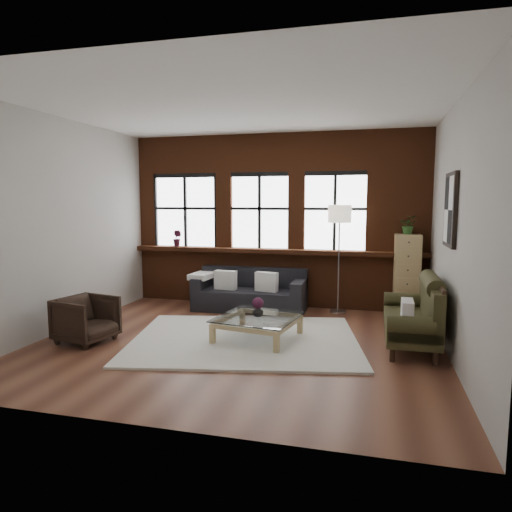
% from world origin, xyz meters
% --- Properties ---
extents(floor, '(5.50, 5.50, 0.00)m').
position_xyz_m(floor, '(0.00, 0.00, 0.00)').
color(floor, brown).
rests_on(floor, ground).
extents(ceiling, '(5.50, 5.50, 0.00)m').
position_xyz_m(ceiling, '(0.00, 0.00, 3.20)').
color(ceiling, white).
rests_on(ceiling, ground).
extents(wall_back, '(5.50, 0.00, 5.50)m').
position_xyz_m(wall_back, '(0.00, 2.50, 1.60)').
color(wall_back, '#B0ACA4').
rests_on(wall_back, ground).
extents(wall_front, '(5.50, 0.00, 5.50)m').
position_xyz_m(wall_front, '(0.00, -2.50, 1.60)').
color(wall_front, '#B0ACA4').
rests_on(wall_front, ground).
extents(wall_left, '(0.00, 5.00, 5.00)m').
position_xyz_m(wall_left, '(-2.75, 0.00, 1.60)').
color(wall_left, '#B0ACA4').
rests_on(wall_left, ground).
extents(wall_right, '(0.00, 5.00, 5.00)m').
position_xyz_m(wall_right, '(2.75, 0.00, 1.60)').
color(wall_right, '#B0ACA4').
rests_on(wall_right, ground).
extents(brick_backwall, '(5.50, 0.12, 3.20)m').
position_xyz_m(brick_backwall, '(0.00, 2.44, 1.60)').
color(brick_backwall, '#612D16').
rests_on(brick_backwall, floor).
extents(sill_ledge, '(5.50, 0.30, 0.08)m').
position_xyz_m(sill_ledge, '(0.00, 2.35, 1.04)').
color(sill_ledge, '#612D16').
rests_on(sill_ledge, brick_backwall).
extents(window_left, '(1.38, 0.10, 1.50)m').
position_xyz_m(window_left, '(-1.80, 2.45, 1.75)').
color(window_left, black).
rests_on(window_left, brick_backwall).
extents(window_mid, '(1.38, 0.10, 1.50)m').
position_xyz_m(window_mid, '(-0.30, 2.45, 1.75)').
color(window_mid, black).
rests_on(window_mid, brick_backwall).
extents(window_right, '(1.38, 0.10, 1.50)m').
position_xyz_m(window_right, '(1.10, 2.45, 1.75)').
color(window_right, black).
rests_on(window_right, brick_backwall).
extents(wall_poster, '(0.05, 0.74, 0.94)m').
position_xyz_m(wall_poster, '(2.72, 0.30, 1.85)').
color(wall_poster, black).
rests_on(wall_poster, wall_right).
extents(shag_rug, '(3.55, 3.02, 0.03)m').
position_xyz_m(shag_rug, '(0.06, 0.11, 0.02)').
color(shag_rug, silver).
rests_on(shag_rug, floor).
extents(dark_sofa, '(2.00, 0.81, 0.72)m').
position_xyz_m(dark_sofa, '(-0.35, 1.90, 0.36)').
color(dark_sofa, black).
rests_on(dark_sofa, floor).
extents(pillow_a, '(0.41, 0.18, 0.34)m').
position_xyz_m(pillow_a, '(-0.78, 1.80, 0.55)').
color(pillow_a, silver).
rests_on(pillow_a, dark_sofa).
extents(pillow_b, '(0.42, 0.21, 0.34)m').
position_xyz_m(pillow_b, '(-0.02, 1.80, 0.55)').
color(pillow_b, silver).
rests_on(pillow_b, dark_sofa).
extents(vintage_settee, '(0.75, 1.68, 0.90)m').
position_xyz_m(vintage_settee, '(2.30, 0.46, 0.45)').
color(vintage_settee, '#2F2C15').
rests_on(vintage_settee, floor).
extents(pillow_settee, '(0.15, 0.38, 0.34)m').
position_xyz_m(pillow_settee, '(2.22, -0.06, 0.56)').
color(pillow_settee, silver).
rests_on(pillow_settee, vintage_settee).
extents(armchair, '(0.83, 0.82, 0.64)m').
position_xyz_m(armchair, '(-2.06, -0.50, 0.32)').
color(armchair, black).
rests_on(armchair, floor).
extents(coffee_table, '(1.22, 1.22, 0.36)m').
position_xyz_m(coffee_table, '(0.24, 0.17, 0.17)').
color(coffee_table, tan).
rests_on(coffee_table, shag_rug).
extents(vase, '(0.20, 0.20, 0.16)m').
position_xyz_m(vase, '(0.24, 0.17, 0.43)').
color(vase, '#B2B2B2').
rests_on(vase, coffee_table).
extents(flowers, '(0.16, 0.16, 0.16)m').
position_xyz_m(flowers, '(0.24, 0.17, 0.54)').
color(flowers, '#471831').
rests_on(flowers, vase).
extents(drawer_chest, '(0.43, 0.43, 1.40)m').
position_xyz_m(drawer_chest, '(2.36, 2.22, 0.70)').
color(drawer_chest, tan).
rests_on(drawer_chest, floor).
extents(potted_plant_top, '(0.32, 0.29, 0.32)m').
position_xyz_m(potted_plant_top, '(2.36, 2.22, 1.56)').
color(potted_plant_top, '#2D5923').
rests_on(potted_plant_top, drawer_chest).
extents(floor_lamp, '(0.40, 0.40, 2.05)m').
position_xyz_m(floor_lamp, '(1.21, 2.13, 1.02)').
color(floor_lamp, '#A5A5A8').
rests_on(floor_lamp, floor).
extents(sill_plant, '(0.22, 0.19, 0.33)m').
position_xyz_m(sill_plant, '(-1.94, 2.32, 1.24)').
color(sill_plant, '#471831').
rests_on(sill_plant, sill_ledge).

